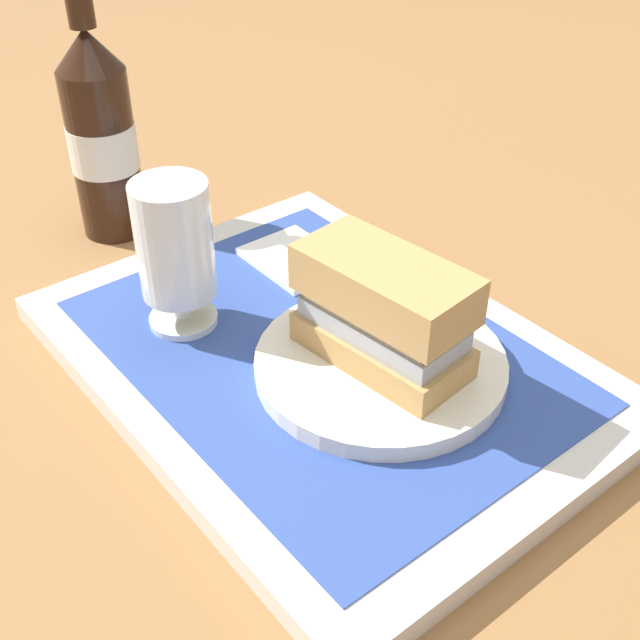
% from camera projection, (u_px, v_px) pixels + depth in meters
% --- Properties ---
extents(ground_plane, '(3.00, 3.00, 0.00)m').
position_uv_depth(ground_plane, '(320.00, 370.00, 0.65)').
color(ground_plane, olive).
extents(tray, '(0.44, 0.32, 0.02)m').
position_uv_depth(tray, '(320.00, 361.00, 0.65)').
color(tray, silver).
rests_on(tray, ground_plane).
extents(placemat, '(0.38, 0.27, 0.00)m').
position_uv_depth(placemat, '(320.00, 350.00, 0.64)').
color(placemat, '#2D4793').
rests_on(placemat, tray).
extents(plate, '(0.19, 0.19, 0.01)m').
position_uv_depth(plate, '(380.00, 365.00, 0.61)').
color(plate, silver).
rests_on(plate, placemat).
extents(sandwich, '(0.14, 0.08, 0.08)m').
position_uv_depth(sandwich, '(380.00, 309.00, 0.59)').
color(sandwich, tan).
rests_on(sandwich, plate).
extents(beer_glass, '(0.06, 0.06, 0.12)m').
position_uv_depth(beer_glass, '(175.00, 249.00, 0.63)').
color(beer_glass, silver).
rests_on(beer_glass, placemat).
extents(napkin_folded, '(0.09, 0.07, 0.01)m').
position_uv_depth(napkin_folded, '(295.00, 259.00, 0.74)').
color(napkin_folded, white).
rests_on(napkin_folded, placemat).
extents(beer_bottle, '(0.07, 0.07, 0.27)m').
position_uv_depth(beer_bottle, '(101.00, 133.00, 0.78)').
color(beer_bottle, black).
rests_on(beer_bottle, ground_plane).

